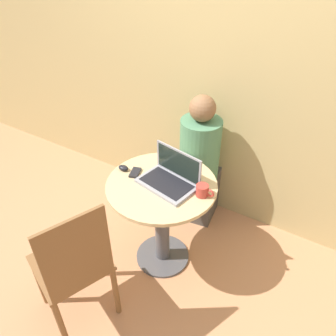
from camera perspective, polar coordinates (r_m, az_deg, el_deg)
ground_plane at (r=2.63m, az=-0.94°, el=-15.11°), size 12.00×12.00×0.00m
back_wall at (r=2.45m, az=8.80°, el=17.97°), size 7.00×0.05×2.60m
round_table at (r=2.26m, az=-1.06°, el=-7.05°), size 0.72×0.72×0.73m
laptop at (r=2.09m, az=0.35°, el=-1.69°), size 0.40×0.30×0.21m
cell_phone at (r=2.20m, az=-5.74°, el=-0.80°), size 0.09×0.12×0.02m
computer_mouse at (r=2.24m, az=-7.78°, el=0.02°), size 0.07×0.05×0.03m
coffee_cup at (r=2.01m, az=6.09°, el=-3.94°), size 0.12×0.08×0.08m
chair_empty at (r=2.02m, az=-15.93°, el=-16.30°), size 0.52×0.52×0.97m
person_seated at (r=2.68m, az=5.65°, el=-0.07°), size 0.35×0.50×1.13m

